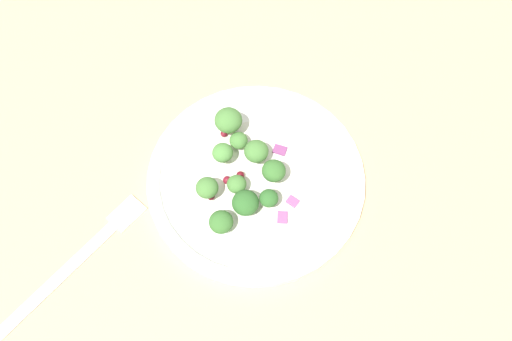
{
  "coord_description": "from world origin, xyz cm",
  "views": [
    {
      "loc": [
        -14.83,
        -14.4,
        51.56
      ],
      "look_at": [
        1.28,
        2.71,
        2.7
      ],
      "focal_mm": 36.91,
      "sensor_mm": 36.0,
      "label": 1
    }
  ],
  "objects_px": {
    "broccoli_floret_0": "(274,171)",
    "fork": "(80,257)",
    "plate": "(256,178)",
    "broccoli_floret_1": "(207,188)",
    "broccoli_floret_2": "(228,121)"
  },
  "relations": [
    {
      "from": "broccoli_floret_1",
      "to": "broccoli_floret_0",
      "type": "bearing_deg",
      "value": -28.74
    },
    {
      "from": "plate",
      "to": "broccoli_floret_1",
      "type": "relative_size",
      "value": 9.87
    },
    {
      "from": "plate",
      "to": "broccoli_floret_1",
      "type": "bearing_deg",
      "value": 160.31
    },
    {
      "from": "broccoli_floret_0",
      "to": "broccoli_floret_1",
      "type": "bearing_deg",
      "value": 151.26
    },
    {
      "from": "plate",
      "to": "fork",
      "type": "height_order",
      "value": "plate"
    },
    {
      "from": "broccoli_floret_0",
      "to": "broccoli_floret_1",
      "type": "height_order",
      "value": "broccoli_floret_0"
    },
    {
      "from": "broccoli_floret_0",
      "to": "fork",
      "type": "relative_size",
      "value": 0.13
    },
    {
      "from": "broccoli_floret_1",
      "to": "plate",
      "type": "bearing_deg",
      "value": -19.69
    },
    {
      "from": "plate",
      "to": "fork",
      "type": "distance_m",
      "value": 0.2
    },
    {
      "from": "broccoli_floret_1",
      "to": "broccoli_floret_2",
      "type": "height_order",
      "value": "broccoli_floret_2"
    },
    {
      "from": "broccoli_floret_0",
      "to": "broccoli_floret_2",
      "type": "bearing_deg",
      "value": 85.77
    },
    {
      "from": "broccoli_floret_0",
      "to": "fork",
      "type": "bearing_deg",
      "value": 159.27
    },
    {
      "from": "plate",
      "to": "broccoli_floret_0",
      "type": "distance_m",
      "value": 0.03
    },
    {
      "from": "broccoli_floret_2",
      "to": "fork",
      "type": "distance_m",
      "value": 0.21
    },
    {
      "from": "plate",
      "to": "broccoli_floret_1",
      "type": "height_order",
      "value": "broccoli_floret_1"
    }
  ]
}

